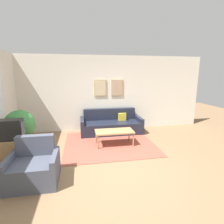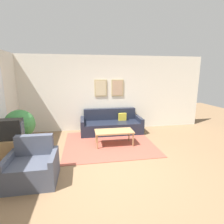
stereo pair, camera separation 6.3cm
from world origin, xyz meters
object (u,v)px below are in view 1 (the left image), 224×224
object	(u,v)px
coffee_table	(114,132)
armchair	(34,168)
couch	(111,125)
potted_plant_tall	(20,126)
tv	(10,130)

from	to	relation	value
coffee_table	armchair	distance (m)	2.38
coffee_table	armchair	size ratio (longest dim) A/B	1.23
coffee_table	armchair	xyz separation A→B (m)	(-1.85, -1.49, -0.11)
couch	coffee_table	xyz separation A→B (m)	(-0.10, -1.16, 0.12)
couch	coffee_table	size ratio (longest dim) A/B	1.93
coffee_table	potted_plant_tall	world-z (taller)	potted_plant_tall
couch	coffee_table	bearing A→B (deg)	-94.98
couch	armchair	world-z (taller)	armchair
tv	armchair	distance (m)	1.13
tv	couch	bearing A→B (deg)	36.38
couch	potted_plant_tall	bearing A→B (deg)	-152.15
coffee_table	couch	bearing A→B (deg)	85.02
tv	potted_plant_tall	distance (m)	0.56
couch	tv	world-z (taller)	tv
tv	armchair	xyz separation A→B (m)	(0.62, -0.76, -0.55)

